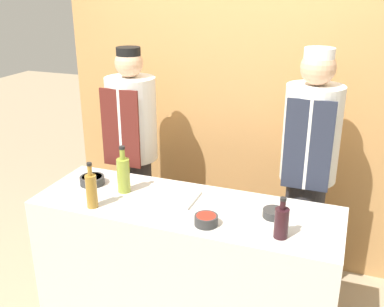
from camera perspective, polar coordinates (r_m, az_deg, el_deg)
The scene contains 11 objects.
cabinet_wall at distance 3.50m, azimuth 5.52°, elevation 5.76°, with size 2.69×0.18×2.40m.
counter at distance 2.88m, azimuth -0.87°, elevation -14.39°, with size 1.81×0.61×0.89m.
sauce_bowl_brown at distance 2.55m, azimuth 10.37°, elevation -7.43°, with size 0.13×0.13×0.04m.
sauce_bowl_green at distance 2.97m, azimuth -12.56°, elevation -3.28°, with size 0.16×0.16×0.05m.
sauce_bowl_red at distance 2.44m, azimuth 1.81°, elevation -8.39°, with size 0.13×0.13×0.06m.
cutting_board at distance 2.73m, azimuth -2.42°, elevation -5.48°, with size 0.28×0.24×0.02m.
bottle_wine at distance 2.34m, azimuth 11.29°, elevation -8.52°, with size 0.07×0.07×0.22m.
bottle_oil at distance 2.80m, azimuth -8.70°, elevation -2.61°, with size 0.08×0.08×0.30m.
bottle_vinegar at distance 2.65m, azimuth -12.65°, elevation -4.54°, with size 0.06×0.06×0.28m.
chef_left at distance 3.35m, azimuth -7.47°, elevation -0.06°, with size 0.36×0.36×1.70m.
chef_right at distance 3.00m, azimuth 14.45°, elevation -2.45°, with size 0.36×0.36×1.75m.
Camera 1 is at (0.86, -2.19, 2.12)m, focal length 42.00 mm.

